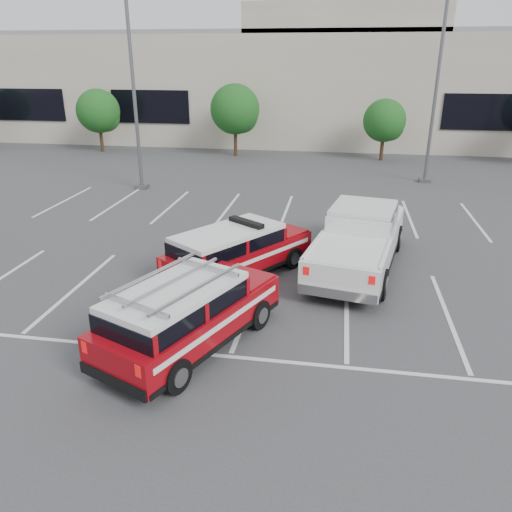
{
  "coord_description": "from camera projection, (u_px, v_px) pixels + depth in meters",
  "views": [
    {
      "loc": [
        2.25,
        -12.55,
        6.55
      ],
      "look_at": [
        -0.01,
        0.92,
        1.05
      ],
      "focal_mm": 35.0,
      "sensor_mm": 36.0,
      "label": 1
    }
  ],
  "objects": [
    {
      "name": "stall_markings",
      "position": [
        272.0,
        247.0,
        18.39
      ],
      "size": [
        23.0,
        15.0,
        0.01
      ],
      "primitive_type": "cube",
      "color": "silver",
      "rests_on": "ground"
    },
    {
      "name": "tree_mid_left",
      "position": [
        236.0,
        111.0,
        34.06
      ],
      "size": [
        3.37,
        3.37,
        4.85
      ],
      "color": "#3F2B19",
      "rests_on": "ground"
    },
    {
      "name": "light_pole_mid",
      "position": [
        437.0,
        84.0,
        25.9
      ],
      "size": [
        0.9,
        0.6,
        10.24
      ],
      "color": "#59595E",
      "rests_on": "ground"
    },
    {
      "name": "ladder_suv",
      "position": [
        188.0,
        318.0,
        11.78
      ],
      "size": [
        3.74,
        5.29,
        1.94
      ],
      "rotation": [
        0.0,
        0.0,
        -0.41
      ],
      "color": "maroon",
      "rests_on": "ground"
    },
    {
      "name": "convention_building",
      "position": [
        319.0,
        79.0,
        41.64
      ],
      "size": [
        60.0,
        16.99,
        13.2
      ],
      "color": "beige",
      "rests_on": "ground"
    },
    {
      "name": "tree_mid_right",
      "position": [
        386.0,
        122.0,
        32.73
      ],
      "size": [
        2.77,
        2.77,
        3.99
      ],
      "color": "#3F2B19",
      "rests_on": "ground"
    },
    {
      "name": "light_pole_left",
      "position": [
        133.0,
        85.0,
        24.55
      ],
      "size": [
        0.9,
        0.6,
        10.24
      ],
      "color": "#59595E",
      "rests_on": "ground"
    },
    {
      "name": "tree_left",
      "position": [
        100.0,
        112.0,
        35.7
      ],
      "size": [
        3.07,
        3.07,
        4.42
      ],
      "color": "#3F2B19",
      "rests_on": "ground"
    },
    {
      "name": "ground",
      "position": [
        251.0,
        302.0,
        14.27
      ],
      "size": [
        120.0,
        120.0,
        0.0
      ],
      "primitive_type": "plane",
      "color": "#3B3B3E",
      "rests_on": "ground"
    },
    {
      "name": "fire_chief_suv",
      "position": [
        237.0,
        255.0,
        15.72
      ],
      "size": [
        4.35,
        5.15,
        1.76
      ],
      "rotation": [
        0.0,
        0.0,
        -0.61
      ],
      "color": "maroon",
      "rests_on": "ground"
    },
    {
      "name": "white_pickup",
      "position": [
        359.0,
        245.0,
        16.34
      ],
      "size": [
        3.42,
        6.77,
        1.98
      ],
      "rotation": [
        0.0,
        0.0,
        -0.19
      ],
      "color": "silver",
      "rests_on": "ground"
    }
  ]
}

